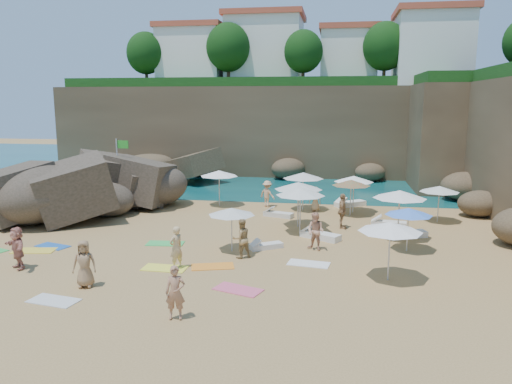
# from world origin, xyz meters

# --- Properties ---
(ground) EXTENTS (120.00, 120.00, 0.00)m
(ground) POSITION_xyz_m (0.00, 0.00, 0.00)
(ground) COLOR tan
(ground) RESTS_ON ground
(seawater) EXTENTS (120.00, 120.00, 0.00)m
(seawater) POSITION_xyz_m (0.00, 30.00, 0.00)
(seawater) COLOR #0C4751
(seawater) RESTS_ON ground
(cliff_back) EXTENTS (44.00, 8.00, 8.00)m
(cliff_back) POSITION_xyz_m (2.00, 25.00, 4.00)
(cliff_back) COLOR brown
(cliff_back) RESTS_ON ground
(cliff_corner) EXTENTS (10.00, 12.00, 8.00)m
(cliff_corner) POSITION_xyz_m (17.00, 20.00, 4.00)
(cliff_corner) COLOR brown
(cliff_corner) RESTS_ON ground
(rock_promontory) EXTENTS (12.00, 7.00, 2.00)m
(rock_promontory) POSITION_xyz_m (-11.00, 16.00, 0.00)
(rock_promontory) COLOR brown
(rock_promontory) RESTS_ON ground
(clifftop_buildings) EXTENTS (28.48, 9.48, 7.00)m
(clifftop_buildings) POSITION_xyz_m (2.96, 25.79, 11.24)
(clifftop_buildings) COLOR white
(clifftop_buildings) RESTS_ON cliff_back
(clifftop_trees) EXTENTS (35.60, 23.82, 4.40)m
(clifftop_trees) POSITION_xyz_m (4.78, 19.52, 11.26)
(clifftop_trees) COLOR #11380F
(clifftop_trees) RESTS_ON ground
(marina_masts) EXTENTS (3.10, 0.10, 6.00)m
(marina_masts) POSITION_xyz_m (-16.50, 30.00, 3.00)
(marina_masts) COLOR white
(marina_masts) RESTS_ON ground
(rock_outcrop) EXTENTS (10.26, 9.18, 3.37)m
(rock_outcrop) POSITION_xyz_m (-9.19, 5.02, 0.00)
(rock_outcrop) COLOR brown
(rock_outcrop) RESTS_ON ground
(flag_pole) EXTENTS (0.85, 0.17, 4.38)m
(flag_pole) POSITION_xyz_m (-7.50, 7.23, 2.80)
(flag_pole) COLOR silver
(flag_pole) RESTS_ON ground
(parasol_0) EXTENTS (2.45, 2.45, 2.32)m
(parasol_0) POSITION_xyz_m (-1.31, 8.53, 2.13)
(parasol_0) COLOR silver
(parasol_0) RESTS_ON ground
(parasol_1) EXTENTS (2.53, 2.53, 2.39)m
(parasol_1) POSITION_xyz_m (4.15, 8.01, 2.19)
(parasol_1) COLOR silver
(parasol_1) RESTS_ON ground
(parasol_2) EXTENTS (2.59, 2.59, 2.45)m
(parasol_2) POSITION_xyz_m (4.17, 3.84, 2.25)
(parasol_2) COLOR silver
(parasol_2) RESTS_ON ground
(parasol_3) EXTENTS (2.18, 2.18, 2.06)m
(parasol_3) POSITION_xyz_m (11.87, 6.13, 1.89)
(parasol_3) COLOR silver
(parasol_3) RESTS_ON ground
(parasol_4) EXTENTS (2.39, 2.39, 2.26)m
(parasol_4) POSITION_xyz_m (7.23, 7.91, 2.07)
(parasol_4) COLOR silver
(parasol_4) RESTS_ON ground
(parasol_5) EXTENTS (2.52, 2.52, 2.38)m
(parasol_5) POSITION_xyz_m (4.38, 2.43, 2.18)
(parasol_5) COLOR silver
(parasol_5) RESTS_ON ground
(parasol_6) EXTENTS (2.28, 2.28, 2.15)m
(parasol_6) POSITION_xyz_m (7.04, 7.06, 1.98)
(parasol_6) COLOR silver
(parasol_6) RESTS_ON ground
(parasol_7) EXTENTS (2.60, 2.60, 2.45)m
(parasol_7) POSITION_xyz_m (9.24, 2.13, 2.25)
(parasol_7) COLOR silver
(parasol_7) RESTS_ON ground
(parasol_9) EXTENTS (2.13, 2.13, 2.01)m
(parasol_9) POSITION_xyz_m (1.56, -1.15, 1.85)
(parasol_9) COLOR silver
(parasol_9) RESTS_ON ground
(parasol_10) EXTENTS (2.12, 2.12, 2.00)m
(parasol_10) POSITION_xyz_m (9.42, 0.13, 1.84)
(parasol_10) COLOR silver
(parasol_10) RESTS_ON ground
(parasol_11) EXTENTS (2.41, 2.41, 2.28)m
(parasol_11) POSITION_xyz_m (8.21, -3.86, 2.09)
(parasol_11) COLOR silver
(parasol_11) RESTS_ON ground
(lounger_0) EXTENTS (2.10, 1.74, 0.32)m
(lounger_0) POSITION_xyz_m (7.11, 9.71, 0.16)
(lounger_0) COLOR white
(lounger_0) RESTS_ON ground
(lounger_1) EXTENTS (1.92, 0.85, 0.29)m
(lounger_1) POSITION_xyz_m (9.06, 4.66, 0.14)
(lounger_1) COLOR white
(lounger_1) RESTS_ON ground
(lounger_2) EXTENTS (2.09, 1.30, 0.31)m
(lounger_2) POSITION_xyz_m (9.74, 2.56, 0.15)
(lounger_2) COLOR white
(lounger_2) RESTS_ON ground
(lounger_3) EXTENTS (1.85, 1.10, 0.27)m
(lounger_3) POSITION_xyz_m (2.87, 5.98, 0.14)
(lounger_3) COLOR silver
(lounger_3) RESTS_ON ground
(lounger_4) EXTENTS (2.10, 1.62, 0.32)m
(lounger_4) POSITION_xyz_m (5.47, 1.56, 0.16)
(lounger_4) COLOR white
(lounger_4) RESTS_ON ground
(lounger_5) EXTENTS (1.58, 1.28, 0.24)m
(lounger_5) POSITION_xyz_m (3.05, -0.52, 0.12)
(lounger_5) COLOR silver
(lounger_5) RESTS_ON ground
(towel_2) EXTENTS (1.92, 1.34, 0.03)m
(towel_2) POSITION_xyz_m (1.23, -3.42, 0.02)
(towel_2) COLOR orange
(towel_2) RESTS_ON ground
(towel_4) EXTENTS (1.98, 1.23, 0.03)m
(towel_4) POSITION_xyz_m (-7.35, -2.58, 0.02)
(towel_4) COLOR yellow
(towel_4) RESTS_ON ground
(towel_5) EXTENTS (1.83, 1.13, 0.03)m
(towel_5) POSITION_xyz_m (-3.26, -7.78, 0.02)
(towel_5) COLOR silver
(towel_5) RESTS_ON ground
(towel_8) EXTENTS (1.75, 1.22, 0.03)m
(towel_8) POSITION_xyz_m (-6.91, -1.78, 0.01)
(towel_8) COLOR #215DB4
(towel_8) RESTS_ON ground
(towel_9) EXTENTS (1.92, 1.39, 0.03)m
(towel_9) POSITION_xyz_m (2.76, -5.76, 0.02)
(towel_9) COLOR #E5597B
(towel_9) RESTS_ON ground
(towel_11) EXTENTS (1.82, 1.03, 0.03)m
(towel_11) POSITION_xyz_m (-1.84, -0.51, 0.02)
(towel_11) COLOR green
(towel_11) RESTS_ON ground
(towel_12) EXTENTS (1.82, 0.95, 0.03)m
(towel_12) POSITION_xyz_m (-0.65, -3.94, 0.02)
(towel_12) COLOR #FFF943
(towel_12) RESTS_ON ground
(towel_13) EXTENTS (1.84, 1.11, 0.03)m
(towel_13) POSITION_xyz_m (5.12, -2.44, 0.02)
(towel_13) COLOR white
(towel_13) RESTS_ON ground
(person_stand_1) EXTENTS (1.07, 1.02, 1.73)m
(person_stand_1) POSITION_xyz_m (2.17, -2.03, 0.87)
(person_stand_1) COLOR #A48452
(person_stand_1) RESTS_ON ground
(person_stand_2) EXTENTS (1.17, 0.96, 1.70)m
(person_stand_2) POSITION_xyz_m (1.82, 8.68, 0.85)
(person_stand_2) COLOR tan
(person_stand_2) RESTS_ON ground
(person_stand_3) EXTENTS (0.49, 1.12, 1.89)m
(person_stand_3) POSITION_xyz_m (6.53, 3.84, 0.94)
(person_stand_3) COLOR #A87E54
(person_stand_3) RESTS_ON ground
(person_stand_4) EXTENTS (0.83, 0.59, 1.54)m
(person_stand_4) POSITION_xyz_m (4.92, 7.88, 0.77)
(person_stand_4) COLOR tan
(person_stand_4) RESTS_ON ground
(person_stand_5) EXTENTS (1.72, 0.82, 1.79)m
(person_stand_5) POSITION_xyz_m (-9.10, 11.52, 0.89)
(person_stand_5) COLOR tan
(person_stand_5) RESTS_ON ground
(person_stand_6) EXTENTS (0.69, 0.77, 1.77)m
(person_stand_6) POSITION_xyz_m (-0.18, -3.84, 0.88)
(person_stand_6) COLOR tan
(person_stand_6) RESTS_ON ground
(person_lie_2) EXTENTS (1.25, 1.89, 0.46)m
(person_lie_2) POSITION_xyz_m (-2.82, -6.38, 0.23)
(person_lie_2) COLOR #936D49
(person_lie_2) RESTS_ON ground
(person_lie_3) EXTENTS (2.32, 2.34, 0.46)m
(person_lie_3) POSITION_xyz_m (-6.49, -4.94, 0.23)
(person_lie_3) COLOR #B56F5F
(person_lie_3) RESTS_ON ground
(person_lie_4) EXTENTS (0.89, 1.78, 0.41)m
(person_lie_4) POSITION_xyz_m (1.33, -8.50, 0.20)
(person_lie_4) COLOR #A47052
(person_lie_4) RESTS_ON ground
(person_lie_5) EXTENTS (1.55, 1.90, 0.65)m
(person_lie_5) POSITION_xyz_m (5.30, -0.41, 0.32)
(person_lie_5) COLOR tan
(person_lie_5) RESTS_ON ground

